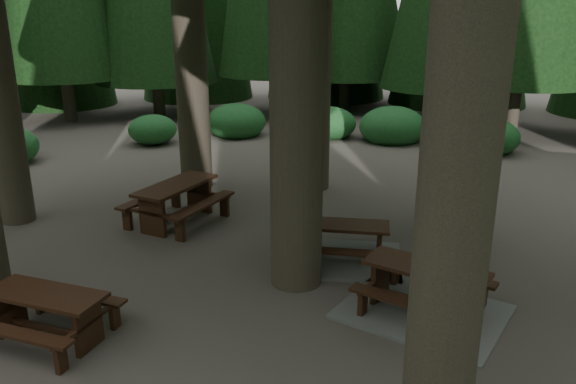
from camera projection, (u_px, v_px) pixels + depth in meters
The scene contains 6 objects.
ground at pixel (250, 274), 9.63m from camera, with size 80.00×80.00×0.00m, color #524942.
picnic_table_a at pixel (424, 298), 8.31m from camera, with size 2.33×1.95×0.77m.
picnic_table_b at pixel (177, 197), 11.84m from camera, with size 1.79×2.14×0.87m.
picnic_table_c at pixel (342, 249), 10.11m from camera, with size 2.62×2.43×0.71m.
picnic_table_e at pixel (47, 309), 7.58m from camera, with size 1.89×1.65×0.71m.
shrub_ring at pixel (308, 247), 9.76m from camera, with size 23.86×24.64×1.49m.
Camera 1 is at (5.18, -7.07, 4.29)m, focal length 35.00 mm.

